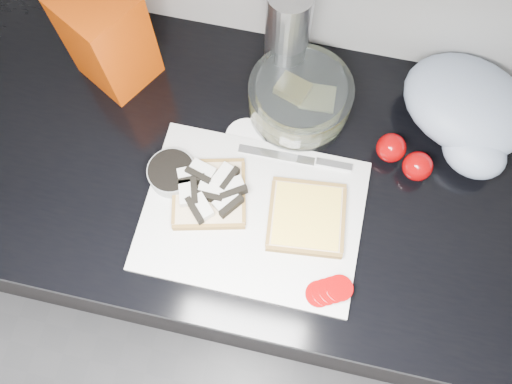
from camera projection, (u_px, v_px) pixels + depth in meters
base_cabinet at (293, 238)px, 1.40m from camera, size 3.50×0.60×0.86m
countertop at (309, 178)px, 0.98m from camera, size 3.50×0.64×0.04m
cutting_board at (252, 215)px, 0.92m from camera, size 0.40×0.30×0.01m
bread_left at (209, 192)px, 0.92m from camera, size 0.17×0.17×0.04m
bread_right at (306, 217)px, 0.91m from camera, size 0.16×0.16×0.02m
tomato_slices at (329, 291)px, 0.86m from camera, size 0.09×0.07×0.02m
knife at (309, 161)px, 0.95m from camera, size 0.22×0.02×0.01m
seed_tub at (172, 174)px, 0.93m from camera, size 0.09×0.09×0.05m
tub_lid at (246, 137)px, 0.98m from camera, size 0.11×0.11×0.01m
glass_bowl at (300, 99)px, 0.97m from camera, size 0.20×0.20×0.08m
bread_bag at (108, 38)px, 0.94m from camera, size 0.18×0.17×0.21m
steel_canister at (287, 33)px, 0.95m from camera, size 0.09×0.09×0.20m
grocery_bag at (468, 111)px, 0.95m from camera, size 0.31×0.30×0.11m
whole_tomatoes at (404, 157)px, 0.94m from camera, size 0.11×0.08×0.06m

